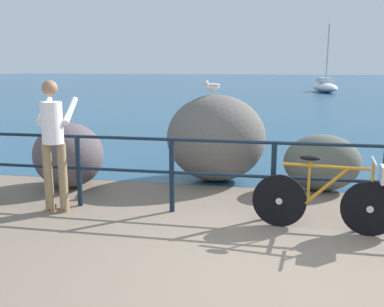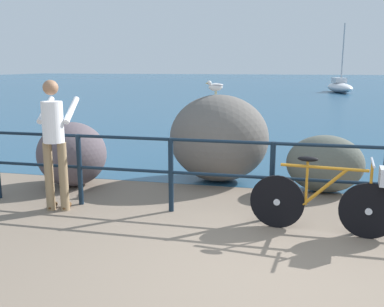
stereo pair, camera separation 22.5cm
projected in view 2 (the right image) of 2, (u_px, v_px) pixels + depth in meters
ground_plane at (286, 103)px, 23.15m from camera, size 120.00×120.00×0.10m
sea_surface at (289, 83)px, 49.88m from camera, size 120.00×90.00×0.01m
promenade_railing at (272, 172)px, 5.48m from camera, size 8.14×0.07×1.02m
bicycle at (335, 197)px, 5.00m from camera, size 1.69×0.48×0.92m
person_at_railing at (54, 139)px, 5.77m from camera, size 0.52×0.67×1.78m
breakwater_boulder_main at (219, 138)px, 7.34m from camera, size 1.70×1.49×1.48m
breakwater_boulder_left at (72, 154)px, 7.08m from camera, size 1.13×1.11×1.06m
breakwater_boulder_right at (325, 164)px, 6.73m from camera, size 1.20×0.84×0.90m
seagull at (216, 86)px, 7.21m from camera, size 0.31×0.25×0.23m
sailboat at (340, 87)px, 31.56m from camera, size 2.11×4.57×4.90m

